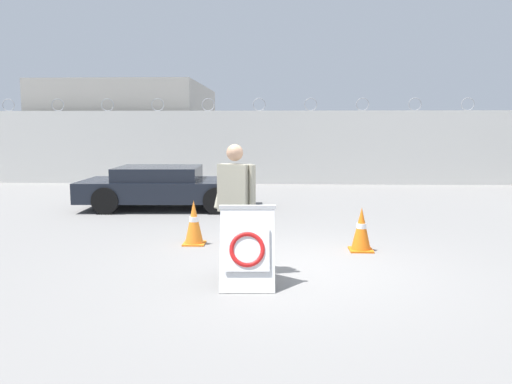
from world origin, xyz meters
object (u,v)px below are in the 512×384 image
at_px(barricade_sign, 247,246).
at_px(parked_car_front_coupe, 166,187).
at_px(security_guard, 235,201).
at_px(traffic_cone_mid, 361,229).
at_px(traffic_cone_near, 194,223).

xyz_separation_m(barricade_sign, parked_car_front_coupe, (-2.45, 6.16, 0.04)).
distance_m(barricade_sign, parked_car_front_coupe, 6.63).
distance_m(security_guard, traffic_cone_mid, 2.45).
relative_size(security_guard, traffic_cone_near, 2.31).
relative_size(barricade_sign, security_guard, 0.58).
height_order(traffic_cone_near, parked_car_front_coupe, parked_car_front_coupe).
relative_size(traffic_cone_mid, parked_car_front_coupe, 0.17).
xyz_separation_m(barricade_sign, traffic_cone_near, (-1.07, 2.22, -0.13)).
xyz_separation_m(security_guard, parked_car_front_coupe, (-2.24, 5.56, -0.46)).
bearing_deg(parked_car_front_coupe, traffic_cone_mid, -47.92).
distance_m(traffic_cone_mid, parked_car_front_coupe, 6.02).
relative_size(barricade_sign, parked_car_front_coupe, 0.24).
distance_m(traffic_cone_near, parked_car_front_coupe, 4.18).
bearing_deg(security_guard, barricade_sign, 133.44).
height_order(security_guard, traffic_cone_mid, security_guard).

